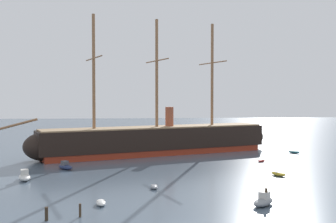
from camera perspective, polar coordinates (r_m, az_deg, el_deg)
The scene contains 12 objects.
tall_ship at distance 89.75m, azimuth -1.54°, elevation -3.86°, with size 57.73×24.61×28.87m.
dinghy_foreground_left at distance 49.35m, azimuth -9.17°, elevation -12.20°, with size 1.41×2.57×0.58m.
motorboat_foreground_right at distance 49.67m, azimuth 12.94°, elevation -11.82°, with size 3.69×3.76×1.56m.
dinghy_near_centre at distance 57.08m, azimuth -1.90°, elevation -10.24°, with size 1.12×2.29×0.53m.
motorboat_mid_left at distance 65.89m, azimuth -19.04°, elevation -8.40°, with size 2.72×4.25×1.66m.
dinghy_mid_right at distance 68.05m, azimuth 14.86°, elevation -8.24°, with size 2.33×3.04×0.66m.
motorboat_alongside_bow at distance 73.54m, azimuth -13.85°, elevation -7.31°, with size 3.38×3.56×1.46m.
dinghy_alongside_stern at distance 81.56m, azimuth 12.66°, elevation -6.58°, with size 2.01×1.78×0.45m.
dinghy_far_right at distance 95.45m, azimuth 16.85°, elevation -5.32°, with size 2.52×2.42×0.58m.
mooring_piling_nearest at distance 49.46m, azimuth 13.28°, elevation -11.33°, with size 0.31×0.31×2.03m, color #423323.
mooring_piling_left_pair at distance 44.61m, azimuth -16.29°, elevation -13.29°, with size 0.34×0.34×1.36m, color #382B1E.
mooring_piling_right_pair at distance 45.06m, azimuth -11.94°, elevation -13.09°, with size 0.26×0.26×1.37m, color #423323.
Camera 1 is at (-4.75, -38.01, 12.44)m, focal length 44.55 mm.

